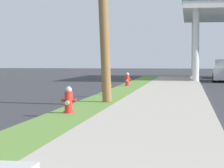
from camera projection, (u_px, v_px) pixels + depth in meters
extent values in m
cylinder|color=red|center=(69.00, 112.00, 13.87)|extent=(0.29, 0.29, 0.06)
cylinder|color=red|center=(69.00, 102.00, 13.85)|extent=(0.22, 0.22, 0.60)
sphere|color=#B2B2B7|center=(69.00, 90.00, 13.84)|extent=(0.19, 0.19, 0.19)
cylinder|color=#B2B2B7|center=(69.00, 87.00, 13.83)|extent=(0.06, 0.06, 0.05)
cylinder|color=red|center=(63.00, 100.00, 13.88)|extent=(0.10, 0.09, 0.09)
cylinder|color=red|center=(74.00, 101.00, 13.83)|extent=(0.10, 0.09, 0.09)
cylinder|color=#B2B2B7|center=(67.00, 103.00, 13.69)|extent=(0.11, 0.12, 0.11)
cylinder|color=red|center=(106.00, 94.00, 21.08)|extent=(0.29, 0.29, 0.06)
cylinder|color=red|center=(106.00, 87.00, 21.07)|extent=(0.22, 0.22, 0.60)
sphere|color=#B2B2B7|center=(106.00, 79.00, 21.05)|extent=(0.19, 0.19, 0.19)
cylinder|color=#B2B2B7|center=(106.00, 77.00, 21.05)|extent=(0.06, 0.06, 0.05)
cylinder|color=red|center=(103.00, 86.00, 21.09)|extent=(0.10, 0.09, 0.09)
cylinder|color=red|center=(110.00, 86.00, 21.04)|extent=(0.10, 0.09, 0.09)
cylinder|color=#B2B2B7|center=(106.00, 88.00, 20.90)|extent=(0.11, 0.12, 0.11)
cylinder|color=red|center=(127.00, 85.00, 27.89)|extent=(0.29, 0.29, 0.06)
cylinder|color=red|center=(127.00, 80.00, 27.87)|extent=(0.22, 0.22, 0.60)
sphere|color=#B2B2B7|center=(127.00, 74.00, 27.86)|extent=(0.19, 0.19, 0.19)
cylinder|color=#B2B2B7|center=(127.00, 73.00, 27.85)|extent=(0.06, 0.06, 0.05)
cylinder|color=red|center=(125.00, 79.00, 27.90)|extent=(0.10, 0.09, 0.09)
cylinder|color=red|center=(130.00, 79.00, 27.85)|extent=(0.10, 0.09, 0.09)
cylinder|color=#B2B2B7|center=(127.00, 80.00, 27.71)|extent=(0.11, 0.12, 0.11)
cylinder|color=silver|center=(196.00, 46.00, 33.68)|extent=(0.44, 0.44, 4.94)
cylinder|color=silver|center=(194.00, 49.00, 45.12)|extent=(0.44, 0.44, 4.94)
cylinder|color=black|center=(214.00, 76.00, 37.56)|extent=(0.25, 0.61, 0.60)
cylinder|color=black|center=(214.00, 78.00, 34.23)|extent=(0.25, 0.61, 0.60)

